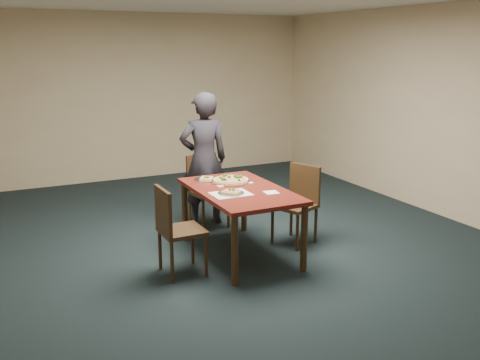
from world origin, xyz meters
name	(u,v)px	position (x,y,z in m)	size (l,w,h in m)	color
ground	(246,252)	(0.00, 0.00, 0.00)	(8.00, 8.00, 0.00)	black
room_shell	(247,96)	(0.00, 0.00, 1.74)	(8.00, 8.00, 8.00)	#C8B28B
dining_table	(240,197)	(-0.08, -0.01, 0.66)	(0.90, 1.50, 0.75)	#531510
chair_far	(206,186)	(-0.04, 1.09, 0.52)	(0.46, 0.46, 0.91)	black
chair_left	(175,226)	(-0.90, -0.21, 0.52)	(0.43, 0.43, 0.91)	black
chair_right	(299,199)	(0.71, 0.06, 0.52)	(0.55, 0.55, 0.91)	black
diner	(204,159)	(-0.03, 1.16, 0.85)	(0.62, 0.41, 1.70)	black
placemat_main	(231,182)	(-0.04, 0.31, 0.75)	(0.42, 0.32, 0.00)	white
placemat_near	(231,194)	(-0.25, -0.14, 0.75)	(0.40, 0.30, 0.00)	white
pizza_pan	(231,180)	(-0.04, 0.31, 0.77)	(0.44, 0.44, 0.07)	silver
slice_plate_near	(231,193)	(-0.25, -0.14, 0.76)	(0.28, 0.28, 0.05)	silver
slice_plate_far	(206,179)	(-0.26, 0.52, 0.76)	(0.28, 0.28, 0.05)	silver
napkin	(271,192)	(0.15, -0.29, 0.75)	(0.14, 0.14, 0.01)	white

